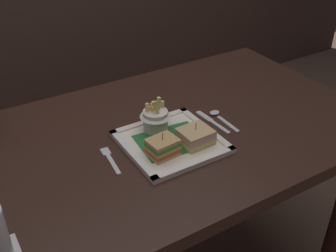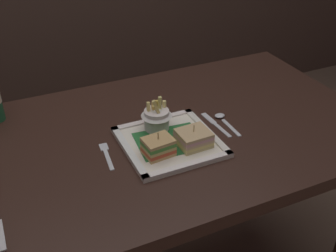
# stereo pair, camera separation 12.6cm
# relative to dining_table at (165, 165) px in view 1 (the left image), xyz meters

# --- Properties ---
(dining_table) EXTENTS (1.35, 0.80, 0.74)m
(dining_table) POSITION_rel_dining_table_xyz_m (0.00, 0.00, 0.00)
(dining_table) COLOR #311D16
(dining_table) RESTS_ON ground_plane
(square_plate) EXTENTS (0.28, 0.28, 0.02)m
(square_plate) POSITION_rel_dining_table_xyz_m (-0.02, -0.07, 0.15)
(square_plate) COLOR white
(square_plate) RESTS_ON dining_table
(sandwich_half_left) EXTENTS (0.09, 0.07, 0.07)m
(sandwich_half_left) POSITION_rel_dining_table_xyz_m (-0.08, -0.12, 0.17)
(sandwich_half_left) COLOR tan
(sandwich_half_left) RESTS_ON square_plate
(sandwich_half_right) EXTENTS (0.10, 0.09, 0.07)m
(sandwich_half_right) POSITION_rel_dining_table_xyz_m (0.03, -0.12, 0.17)
(sandwich_half_right) COLOR tan
(sandwich_half_right) RESTS_ON square_plate
(fries_cup) EXTENTS (0.10, 0.10, 0.11)m
(fries_cup) POSITION_rel_dining_table_xyz_m (-0.03, 0.01, 0.20)
(fries_cup) COLOR silver
(fries_cup) RESTS_ON square_plate
(fork) EXTENTS (0.03, 0.13, 0.00)m
(fork) POSITION_rel_dining_table_xyz_m (-0.21, -0.05, 0.14)
(fork) COLOR silver
(fork) RESTS_ON dining_table
(knife) EXTENTS (0.02, 0.16, 0.00)m
(knife) POSITION_rel_dining_table_xyz_m (0.16, -0.03, 0.14)
(knife) COLOR silver
(knife) RESTS_ON dining_table
(spoon) EXTENTS (0.03, 0.14, 0.01)m
(spoon) POSITION_rel_dining_table_xyz_m (0.19, -0.02, 0.14)
(spoon) COLOR silver
(spoon) RESTS_ON dining_table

